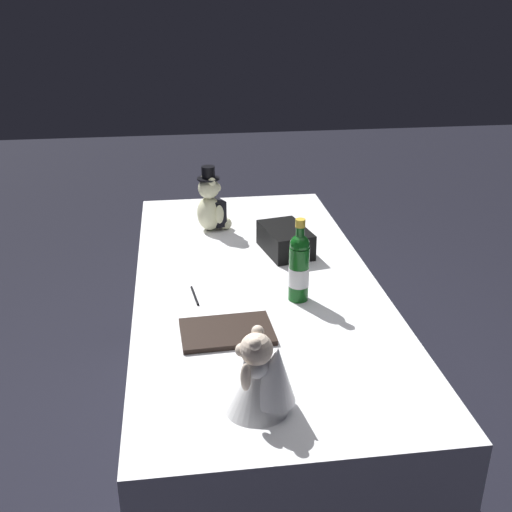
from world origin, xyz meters
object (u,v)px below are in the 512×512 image
at_px(teddy_bear_bride, 262,377).
at_px(guestbook, 227,332).
at_px(teddy_bear_groom, 211,206).
at_px(champagne_bottle, 299,266).
at_px(signing_pen, 194,295).
at_px(gift_case_black, 285,240).

xyz_separation_m(teddy_bear_bride, guestbook, (0.39, 0.06, -0.09)).
xyz_separation_m(teddy_bear_groom, guestbook, (-0.94, 0.02, -0.10)).
relative_size(teddy_bear_bride, champagne_bottle, 0.77).
height_order(teddy_bear_groom, signing_pen, teddy_bear_groom).
xyz_separation_m(teddy_bear_groom, champagne_bottle, (-0.73, -0.26, 0.02)).
distance_m(champagne_bottle, signing_pen, 0.40).
bearing_deg(teddy_bear_bride, signing_pen, 12.67).
height_order(teddy_bear_groom, champagne_bottle, champagne_bottle).
distance_m(teddy_bear_groom, guestbook, 0.94).
distance_m(champagne_bottle, guestbook, 0.37).
distance_m(teddy_bear_bride, champagne_bottle, 0.64).
xyz_separation_m(teddy_bear_groom, gift_case_black, (-0.30, -0.29, -0.06)).
relative_size(teddy_bear_groom, teddy_bear_bride, 1.27).
distance_m(teddy_bear_bride, guestbook, 0.41).
bearing_deg(teddy_bear_bride, teddy_bear_groom, 1.78).
distance_m(teddy_bear_bride, gift_case_black, 1.06).
bearing_deg(teddy_bear_groom, signing_pen, 170.53).
bearing_deg(gift_case_black, teddy_bear_groom, 43.53).
bearing_deg(signing_pen, teddy_bear_groom, -9.47).
bearing_deg(gift_case_black, teddy_bear_bride, 166.43).
relative_size(teddy_bear_groom, signing_pen, 2.01).
distance_m(signing_pen, guestbook, 0.29).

